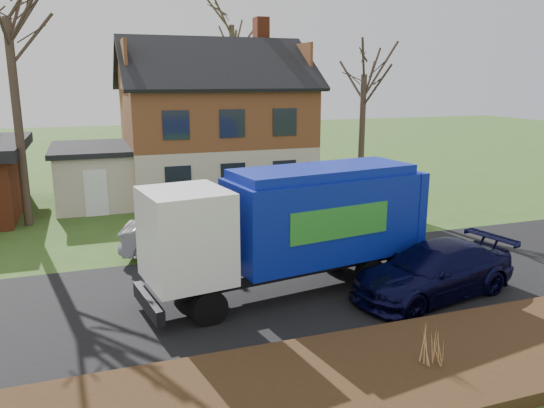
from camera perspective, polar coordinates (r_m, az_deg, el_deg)
name	(u,v)px	position (r m, az deg, el deg)	size (l,w,h in m)	color
ground	(261,291)	(15.60, -1.24, -9.36)	(120.00, 120.00, 0.00)	#37531B
road	(261,291)	(15.60, -1.24, -9.32)	(80.00, 7.00, 0.02)	black
mulch_verge	(344,383)	(11.17, 7.74, -18.49)	(80.00, 3.50, 0.30)	black
main_house	(204,118)	(28.30, -7.29, 9.18)	(12.95, 8.95, 9.26)	beige
garbage_truck	(296,222)	(15.05, 2.59, -1.93)	(8.58, 3.47, 3.57)	black
silver_sedan	(193,235)	(18.42, -8.52, -3.33)	(1.66, 4.75, 1.56)	#A6A8AE
navy_wagon	(434,271)	(15.73, 17.01, -6.87)	(2.08, 5.13, 1.49)	black
tree_front_east	(365,52)	(25.93, 9.98, 15.80)	(3.20, 3.20, 8.89)	#433228
tree_back	(231,5)	(38.54, -4.39, 20.53)	(4.12, 4.12, 13.06)	#423728
grass_clump_mid	(432,343)	(11.70, 16.87, -14.15)	(0.31, 0.25, 0.86)	tan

